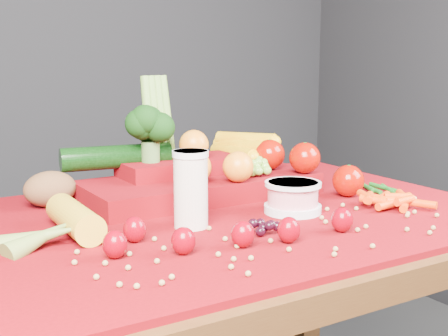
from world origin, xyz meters
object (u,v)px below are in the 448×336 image
yogurt_bowl (293,196)px  produce_mound (205,170)px  milk_glass (191,186)px  table (229,263)px

yogurt_bowl → produce_mound: (-0.07, 0.22, 0.02)m
milk_glass → yogurt_bowl: bearing=-4.1°
produce_mound → yogurt_bowl: bearing=-71.6°
table → produce_mound: (0.03, 0.16, 0.16)m
yogurt_bowl → milk_glass: bearing=175.9°
yogurt_bowl → produce_mound: size_ratio=0.19×
table → yogurt_bowl: (0.11, -0.07, 0.14)m
yogurt_bowl → produce_mound: produce_mound is taller
milk_glass → yogurt_bowl: milk_glass is taller
yogurt_bowl → table: bearing=149.2°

